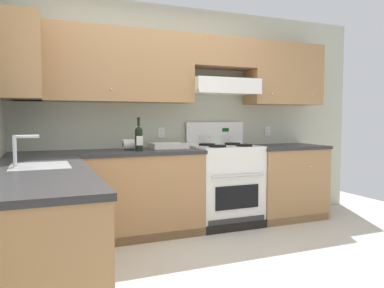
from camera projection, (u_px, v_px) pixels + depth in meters
name	position (u px, v px, depth m)	size (l,w,h in m)	color
ground_plane	(212.00, 275.00, 2.99)	(7.04, 7.04, 0.00)	beige
wall_back	(188.00, 99.00, 4.45)	(4.68, 0.57, 2.55)	#B7BAA3
counter_back_run	(174.00, 190.00, 4.16)	(3.60, 0.65, 0.91)	#A87A4C
counter_left_run	(43.00, 237.00, 2.49)	(0.63, 1.91, 1.13)	#A87A4C
stove	(225.00, 184.00, 4.40)	(0.76, 0.62, 1.20)	white
wine_bottle	(139.00, 138.00, 3.90)	(0.08, 0.08, 0.35)	black
bowl	(169.00, 147.00, 4.21)	(0.40, 0.26, 0.06)	white
paper_towel_roll	(128.00, 145.00, 4.02)	(0.12, 0.11, 0.11)	white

